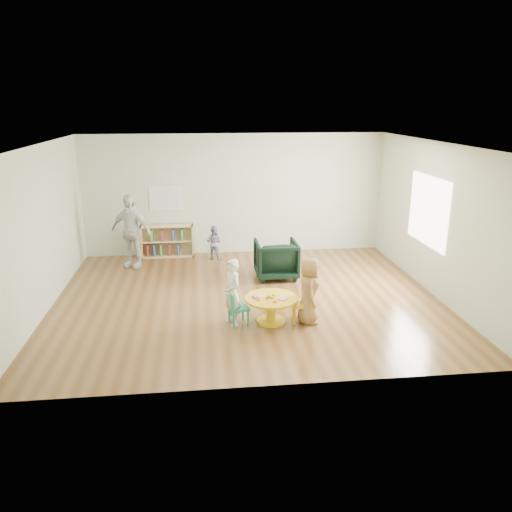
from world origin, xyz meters
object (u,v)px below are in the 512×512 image
Objects in this scene: bookshelf at (167,241)px; toddler at (214,242)px; activity_table at (271,305)px; adult_caretaker at (131,231)px; kid_chair_left at (236,307)px; child_right at (309,291)px; kid_chair_right at (305,302)px; child_left at (232,293)px; armchair at (276,259)px.

toddler is (1.09, -0.36, 0.03)m from bookshelf.
activity_table is at bearing 125.69° from toddler.
activity_table is 0.54× the size of adult_caretaker.
adult_caretaker reaches higher than kid_chair_left.
adult_caretaker reaches higher than child_right.
adult_caretaker is (-3.17, 3.25, 0.47)m from kid_chair_right.
kid_chair_left is 0.51× the size of child_left.
kid_chair_right is 4.67m from bookshelf.
kid_chair_right is 0.79× the size of toddler.
activity_table is 3.67m from toddler.
kid_chair_right is 0.56× the size of child_right.
kid_chair_left is at bearing 92.36° from child_right.
activity_table is 1.53× the size of kid_chair_left.
armchair reaches higher than kid_chair_left.
kid_chair_left is 4.18m from bookshelf.
kid_chair_right is at bearing 75.43° from kid_chair_left.
activity_table is 0.66m from child_right.
kid_chair_left is at bearing -32.62° from adult_caretaker.
child_left is at bearing 91.83° from child_right.
armchair reaches higher than kid_chair_right.
toddler reaches higher than kid_chair_right.
kid_chair_right is at bearing 67.91° from child_left.
toddler reaches higher than activity_table.
bookshelf is at bearing 70.74° from adult_caretaker.
child_left is at bearing 97.05° from kid_chair_right.
toddler is at bearing 102.80° from activity_table.
bookshelf is 0.74× the size of adult_caretaker.
armchair is (0.99, 2.20, 0.09)m from kid_chair_left.
kid_chair_right is (0.56, -0.03, 0.03)m from activity_table.
bookshelf is 4.16m from child_left.
kid_chair_right is at bearing -2.91° from activity_table.
toddler is (-1.23, 1.41, 0.00)m from armchair.
toddler is (-0.81, 3.58, 0.09)m from activity_table.
child_right is (2.51, -4.01, 0.19)m from bookshelf.
child_right is (0.19, -2.24, 0.16)m from armchair.
adult_caretaker reaches higher than kid_chair_right.
activity_table is 1.10× the size of toddler.
kid_chair_left reaches higher than activity_table.
child_left is 1.40× the size of toddler.
kid_chair_left is 1.21m from child_right.
bookshelf is at bearing 115.78° from activity_table.
toddler is 0.49× the size of adult_caretaker.
kid_chair_right is (1.14, -0.00, 0.03)m from kid_chair_left.
child_left reaches higher than activity_table.
armchair is 1.87m from toddler.
armchair is 1.09× the size of toddler.
bookshelf is at bearing -176.05° from kid_chair_left.
child_right is 1.40× the size of toddler.
kid_chair_left is 0.51× the size of child_right.
child_left is (1.27, -3.95, 0.19)m from bookshelf.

